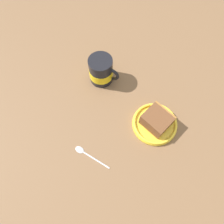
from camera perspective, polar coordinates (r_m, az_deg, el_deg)
ground_plane at (r=71.54cm, az=5.16°, el=-1.93°), size 124.66×124.66×3.46cm
small_plate at (r=69.14cm, az=11.80°, el=-3.19°), size 14.79×14.79×1.97cm
cake_slice at (r=66.86cm, az=12.36°, el=-2.20°), size 11.31×11.30×5.15cm
tea_mug at (r=73.19cm, az=-2.98°, el=11.42°), size 10.81×8.47×10.27cm
teaspoon at (r=65.95cm, az=-7.51°, el=-11.22°), size 11.51×7.46×0.80cm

